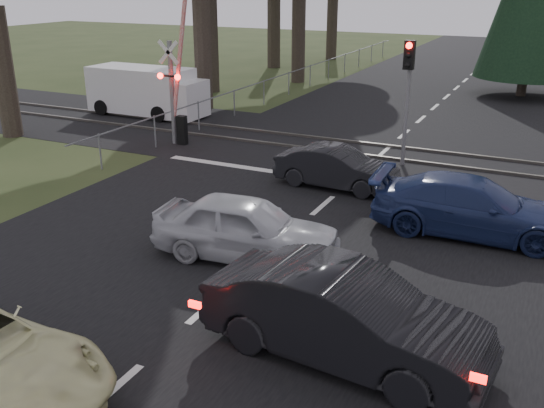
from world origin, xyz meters
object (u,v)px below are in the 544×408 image
Objects in this scene: dark_car_far at (337,168)px; crossing_signal at (177,90)px; blue_sedan at (472,207)px; white_van at (149,92)px; traffic_signal_center at (408,82)px; silver_car at (246,228)px; dark_hatchback at (345,317)px.

crossing_signal is at bearing 76.95° from dark_car_far.
blue_sedan is 1.30× the size of dark_car_far.
dark_car_far is at bearing -27.13° from white_van.
traffic_signal_center is 1.11× the size of dark_car_far.
blue_sedan is 0.88× the size of white_van.
silver_car is at bearing -45.25° from white_van.
crossing_signal reaches higher than white_van.
traffic_signal_center reaches higher than white_van.
silver_car is 0.77× the size of white_van.
crossing_signal is 7.53m from dark_car_far.
white_van is at bearing 137.73° from crossing_signal.
silver_car is (-3.25, 2.70, -0.06)m from dark_hatchback.
white_van reaches higher than blue_sedan.
dark_car_far is (7.07, -2.15, -1.45)m from crossing_signal.
dark_hatchback is 0.86× the size of white_van.
dark_car_far is at bearing 26.13° from dark_hatchback.
traffic_signal_center is 3.94m from dark_car_far.
white_van is at bearing 50.83° from dark_hatchback.
dark_hatchback is 20.00m from white_van.
crossing_signal reaches higher than dark_hatchback.
silver_car is 5.47m from dark_car_far.
dark_car_far is at bearing -111.52° from traffic_signal_center.
dark_hatchback is at bearing 167.92° from blue_sedan.
crossing_signal reaches higher than traffic_signal_center.
white_van is at bearing 38.29° from silver_car.
blue_sedan is (1.07, 6.29, -0.08)m from dark_hatchback.
traffic_signal_center is at bearing -14.89° from silver_car.
crossing_signal is 1.88× the size of dark_car_far.
traffic_signal_center is 0.75× the size of white_van.
traffic_signal_center reaches higher than dark_hatchback.
white_van reaches higher than dark_car_far.
blue_sedan is at bearing -4.24° from dark_hatchback.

